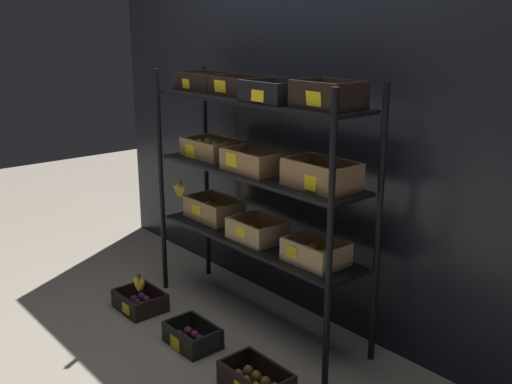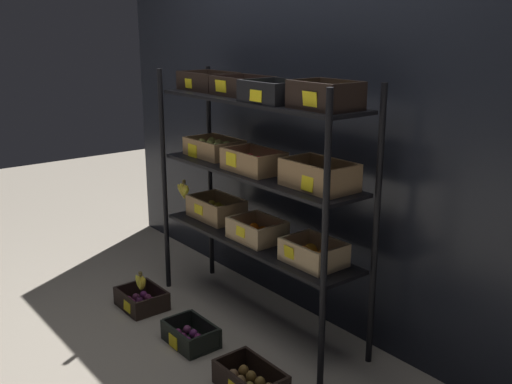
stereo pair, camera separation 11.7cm
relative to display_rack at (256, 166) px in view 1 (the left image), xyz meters
name	(u,v)px [view 1 (the left image)]	position (x,y,z in m)	size (l,w,h in m)	color
ground_plane	(256,319)	(0.01, -0.01, -0.95)	(10.00, 10.00, 0.00)	gray
storefront_wall	(304,137)	(0.01, 0.37, 0.12)	(3.87, 0.12, 2.14)	black
display_rack	(256,166)	(0.00, 0.00, 0.00)	(1.61, 0.39, 1.46)	black
crate_ground_plum	(140,303)	(-0.56, -0.48, -0.91)	(0.30, 0.25, 0.12)	black
crate_ground_left_plum	(192,337)	(0.00, -0.47, -0.90)	(0.30, 0.22, 0.12)	black
crate_ground_kiwi	(256,382)	(0.57, -0.49, -0.90)	(0.35, 0.22, 0.13)	black
banana_bunch_loose	(140,284)	(-0.55, -0.48, -0.78)	(0.11, 0.05, 0.12)	brown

